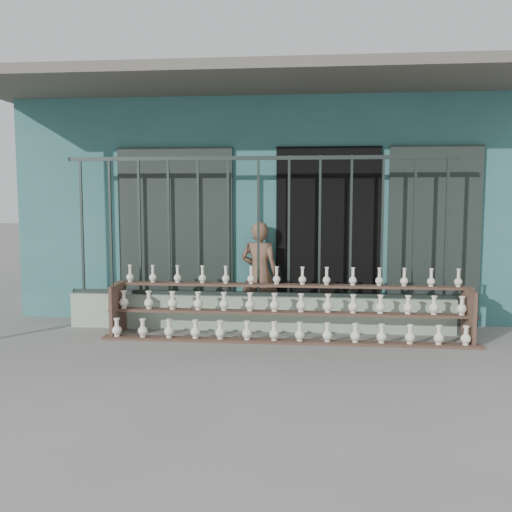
# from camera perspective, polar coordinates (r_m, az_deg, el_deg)

# --- Properties ---
(ground) EXTENTS (60.00, 60.00, 0.00)m
(ground) POSITION_cam_1_polar(r_m,az_deg,el_deg) (6.26, -0.93, -10.09)
(ground) COLOR slate
(workshop_building) EXTENTS (7.40, 6.60, 3.21)m
(workshop_building) POSITION_cam_1_polar(r_m,az_deg,el_deg) (10.23, 1.84, 5.32)
(workshop_building) COLOR #316868
(workshop_building) RESTS_ON ground
(parapet_wall) EXTENTS (5.00, 0.20, 0.45)m
(parapet_wall) POSITION_cam_1_polar(r_m,az_deg,el_deg) (7.47, 0.23, -5.69)
(parapet_wall) COLOR #99B299
(parapet_wall) RESTS_ON ground
(security_fence) EXTENTS (5.00, 0.04, 1.80)m
(security_fence) POSITION_cam_1_polar(r_m,az_deg,el_deg) (7.32, 0.24, 2.96)
(security_fence) COLOR #283330
(security_fence) RESTS_ON parapet_wall
(shelf_rack) EXTENTS (4.50, 0.68, 0.85)m
(shelf_rack) POSITION_cam_1_polar(r_m,az_deg,el_deg) (7.00, 3.21, -5.31)
(shelf_rack) COLOR brown
(shelf_rack) RESTS_ON ground
(elderly_woman) EXTENTS (0.56, 0.42, 1.40)m
(elderly_woman) POSITION_cam_1_polar(r_m,az_deg,el_deg) (7.69, 0.36, -1.74)
(elderly_woman) COLOR brown
(elderly_woman) RESTS_ON ground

